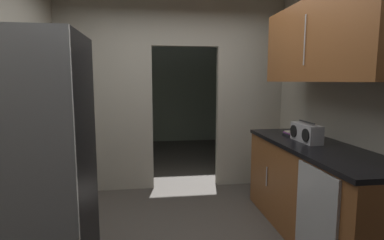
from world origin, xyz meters
TOP-DOWN VIEW (x-y plane):
  - kitchen_partition at (-0.05, 1.75)m, footprint 3.16×0.12m
  - adjoining_room_shell at (0.00, 4.00)m, footprint 3.16×3.47m
  - refrigerator at (-1.17, -0.31)m, footprint 0.74×0.74m
  - lower_cabinet_run at (1.25, 0.10)m, footprint 0.66×1.99m
  - dishwasher at (0.93, -0.45)m, footprint 0.02×0.56m
  - upper_cabinet_counterside at (1.25, 0.10)m, footprint 0.36×1.79m
  - boombox at (1.21, 0.27)m, footprint 0.15×0.41m
  - book_stack at (1.22, 0.61)m, footprint 0.13×0.16m

SIDE VIEW (x-z plane):
  - dishwasher at x=0.93m, z-range 0.00..0.87m
  - lower_cabinet_run at x=1.25m, z-range 0.00..0.93m
  - refrigerator at x=-1.17m, z-range 0.00..1.87m
  - book_stack at x=1.22m, z-range 0.93..0.98m
  - boombox at x=1.21m, z-range 0.91..1.12m
  - adjoining_room_shell at x=0.00m, z-range 0.00..2.69m
  - kitchen_partition at x=-0.05m, z-range 0.10..2.78m
  - upper_cabinet_counterside at x=1.25m, z-range 1.53..2.29m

